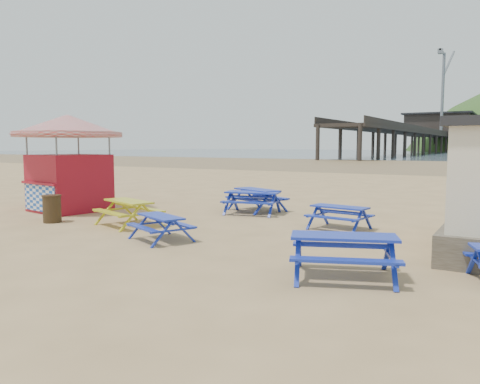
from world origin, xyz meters
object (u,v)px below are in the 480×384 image
Objects in this scene: picnic_table_blue_b at (257,200)px; litter_bin at (52,208)px; picnic_table_yellow at (129,213)px; ice_cream_kiosk at (68,151)px; picnic_table_blue_a at (252,203)px.

litter_bin is (-4.54, -5.92, 0.04)m from picnic_table_blue_b.
ice_cream_kiosk reaches higher than picnic_table_yellow.
picnic_table_yellow is at bearing -8.07° from ice_cream_kiosk.
picnic_table_blue_a is at bearing 47.00° from litter_bin.
picnic_table_blue_a is 4.80m from picnic_table_yellow.
picnic_table_blue_a is 2.47× the size of litter_bin.
picnic_table_blue_b is 7.57m from ice_cream_kiosk.
litter_bin is at bearing -144.89° from picnic_table_yellow.
ice_cream_kiosk reaches higher than picnic_table_blue_a.
picnic_table_blue_b is 1.09× the size of picnic_table_yellow.
picnic_table_blue_a is 7.01m from litter_bin.
ice_cream_kiosk is at bearing -179.25° from picnic_table_yellow.
picnic_table_blue_b reaches higher than picnic_table_blue_a.
picnic_table_blue_a is 0.97× the size of picnic_table_yellow.
ice_cream_kiosk reaches higher than litter_bin.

